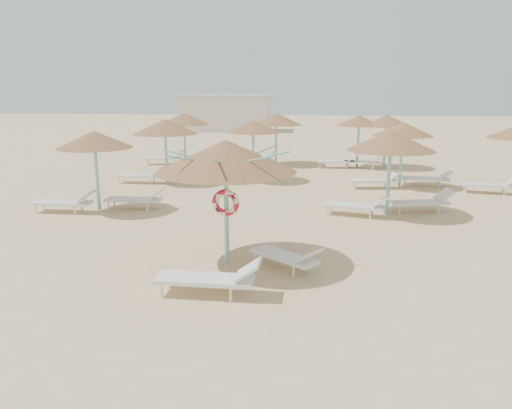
# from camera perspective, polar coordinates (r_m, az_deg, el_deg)

# --- Properties ---
(ground) EXTENTS (120.00, 120.00, 0.00)m
(ground) POSITION_cam_1_polar(r_m,az_deg,el_deg) (11.90, -2.87, -6.74)
(ground) COLOR #E0B788
(ground) RESTS_ON ground
(main_palapa) EXTENTS (3.25, 3.25, 2.91)m
(main_palapa) POSITION_cam_1_polar(r_m,az_deg,el_deg) (11.40, -3.48, 5.51)
(main_palapa) COLOR #75CBBF
(main_palapa) RESTS_ON ground
(lounger_main_a) EXTENTS (2.11, 0.68, 0.76)m
(lounger_main_a) POSITION_cam_1_polar(r_m,az_deg,el_deg) (10.10, -5.06, -8.36)
(lounger_main_a) COLOR white
(lounger_main_a) RESTS_ON ground
(lounger_main_b) EXTENTS (1.76, 1.57, 0.66)m
(lounger_main_b) POSITION_cam_1_polar(r_m,az_deg,el_deg) (11.43, 3.67, -5.95)
(lounger_main_b) COLOR white
(lounger_main_b) RESTS_ON ground
(palapa_field) EXTENTS (19.18, 13.35, 2.71)m
(palapa_field) POSITION_cam_1_polar(r_m,az_deg,el_deg) (21.43, 6.20, 8.53)
(palapa_field) COLOR #75CBBF
(palapa_field) RESTS_ON ground
(service_hut) EXTENTS (8.40, 4.40, 3.25)m
(service_hut) POSITION_cam_1_polar(r_m,az_deg,el_deg) (46.75, -3.48, 10.44)
(service_hut) COLOR silver
(service_hut) RESTS_ON ground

